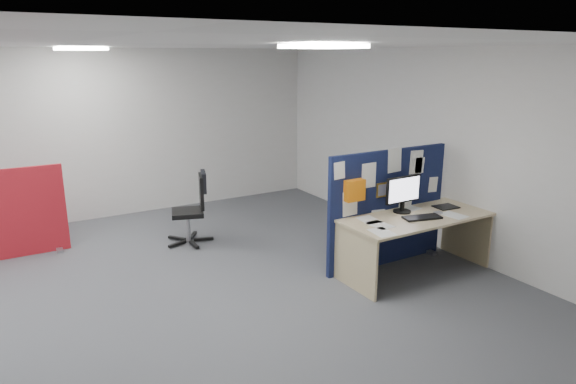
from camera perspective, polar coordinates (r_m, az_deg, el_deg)
name	(u,v)px	position (r m, az deg, el deg)	size (l,w,h in m)	color
floor	(98,321)	(5.67, -20.33, -13.27)	(9.00, 9.00, 0.00)	#4B4E52
ceiling	(68,42)	(5.04, -23.21, 15.04)	(9.00, 7.00, 0.02)	white
wall_back	(43,140)	(8.60, -25.55, 5.24)	(9.00, 0.02, 2.70)	silver
wall_right	(431,148)	(7.32, 15.58, 4.68)	(0.02, 7.00, 2.70)	silver
ceiling_lights	(94,47)	(5.75, -20.75, 14.83)	(4.10, 4.10, 0.04)	white
navy_divider	(386,207)	(6.52, 10.87, -1.70)	(1.79, 0.30, 1.50)	#0F0E34
main_desk	(413,228)	(6.41, 13.68, -3.89)	(1.87, 0.83, 0.73)	tan
monitor_main	(403,192)	(6.37, 12.67, -0.05)	(0.52, 0.22, 0.45)	black
keyboard	(422,217)	(6.24, 14.68, -2.75)	(0.45, 0.18, 0.03)	black
mouse	(438,213)	(6.46, 16.31, -2.25)	(0.10, 0.06, 0.03)	#9D9BA1
paper_tray	(446,207)	(6.77, 17.13, -1.59)	(0.28, 0.22, 0.01)	black
red_divider	(0,216)	(7.57, -29.38, -2.37)	(1.59, 0.30, 1.19)	maroon
office_chair	(195,204)	(7.31, -10.34, -1.28)	(0.67, 0.64, 1.01)	black
desk_papers	(399,219)	(6.14, 12.26, -3.00)	(1.39, 0.88, 0.00)	white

